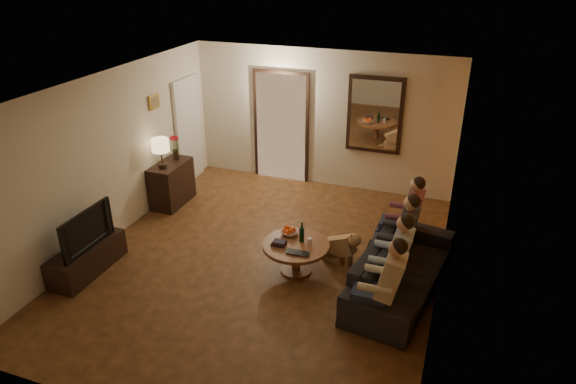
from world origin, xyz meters
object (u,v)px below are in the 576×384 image
(tv_stand, at_px, (87,259))
(wine_bottle, at_px, (302,232))
(tv, at_px, (81,229))
(sofa, at_px, (402,269))
(person_b, at_px, (393,262))
(dresser, at_px, (172,184))
(table_lamp, at_px, (161,153))
(person_c, at_px, (400,240))
(coffee_table, at_px, (296,258))
(person_a, at_px, (384,289))
(dog, at_px, (340,245))
(laptop, at_px, (296,255))
(person_d, at_px, (406,220))
(bowl, at_px, (289,232))

(tv_stand, bearing_deg, wine_bottle, 21.09)
(tv, height_order, wine_bottle, tv)
(sofa, relative_size, person_b, 1.90)
(dresser, height_order, table_lamp, table_lamp)
(dresser, relative_size, person_c, 0.73)
(person_c, xyz_separation_m, coffee_table, (-1.38, -0.35, -0.38))
(tv, xyz_separation_m, person_a, (4.18, 0.16, -0.09))
(person_c, height_order, dog, person_c)
(table_lamp, bearing_deg, laptop, -25.20)
(tv, distance_m, person_b, 4.25)
(table_lamp, distance_m, tv, 2.12)
(person_c, xyz_separation_m, wine_bottle, (-1.33, -0.25, 0.01))
(person_c, xyz_separation_m, laptop, (-1.28, -0.63, -0.14))
(table_lamp, height_order, person_b, table_lamp)
(tv, xyz_separation_m, person_d, (4.18, 1.96, -0.09))
(tv, relative_size, person_b, 0.83)
(person_d, bearing_deg, coffee_table, -145.35)
(person_c, height_order, wine_bottle, person_c)
(bowl, height_order, wine_bottle, wine_bottle)
(person_a, bearing_deg, tv, -177.88)
(sofa, xyz_separation_m, person_b, (-0.10, -0.30, 0.27))
(person_d, height_order, coffee_table, person_d)
(laptop, bearing_deg, tv_stand, -166.84)
(laptop, bearing_deg, person_b, 0.74)
(sofa, relative_size, laptop, 6.92)
(dresser, bearing_deg, bowl, -22.49)
(tv_stand, bearing_deg, person_c, 17.94)
(coffee_table, bearing_deg, wine_bottle, 63.43)
(person_d, bearing_deg, tv, -154.96)
(person_b, bearing_deg, sofa, 71.57)
(person_c, distance_m, bowl, 1.57)
(person_a, height_order, laptop, person_a)
(sofa, distance_m, laptop, 1.43)
(tv_stand, bearing_deg, bowl, 24.95)
(table_lamp, relative_size, person_d, 0.45)
(person_b, distance_m, bowl, 1.63)
(wine_bottle, relative_size, laptop, 0.94)
(person_b, relative_size, laptop, 3.65)
(dresser, relative_size, person_d, 0.73)
(dresser, bearing_deg, wine_bottle, -22.92)
(tv, distance_m, person_d, 4.62)
(table_lamp, height_order, coffee_table, table_lamp)
(table_lamp, height_order, person_c, table_lamp)
(table_lamp, relative_size, wine_bottle, 1.74)
(person_d, distance_m, coffee_table, 1.72)
(person_c, relative_size, laptop, 3.65)
(person_d, xyz_separation_m, dog, (-0.86, -0.50, -0.32))
(dresser, distance_m, wine_bottle, 3.11)
(dresser, height_order, wine_bottle, dresser)
(dresser, height_order, sofa, dresser)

